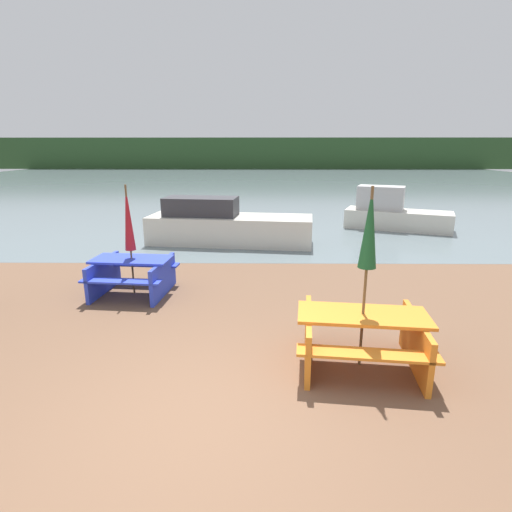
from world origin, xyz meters
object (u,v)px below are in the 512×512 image
Objects in this scene: umbrella_darkgreen at (369,231)px; boat at (225,226)px; picnic_table_blue at (133,272)px; boat_second at (393,214)px; picnic_table_orange at (361,334)px; umbrella_crimson at (128,219)px.

umbrella_darkgreen is 7.50m from boat.
picnic_table_blue is 9.78m from boat_second.
umbrella_darkgreen is at bearing 45.00° from picnic_table_orange.
umbrella_crimson is 9.83m from boat_second.
boat_second is (3.37, 9.27, -1.29)m from umbrella_darkgreen.
umbrella_darkgreen is at bearing -34.72° from picnic_table_blue.
picnic_table_orange is 0.48× the size of boat_second.
umbrella_darkgreen reaches higher than boat_second.
boat is at bearing 71.31° from umbrella_crimson.
umbrella_crimson is at bearing -101.78° from boat.
picnic_table_blue is at bearing -101.78° from boat.
umbrella_crimson is 4.67m from boat.
boat is (1.46, 4.33, -0.97)m from umbrella_crimson.
boat is at bearing 108.79° from umbrella_darkgreen.
picnic_table_orange is at bearing -87.68° from boat_second.
picnic_table_orange reaches higher than picnic_table_blue.
umbrella_crimson is 0.57× the size of boat_second.
umbrella_darkgreen reaches higher than picnic_table_orange.
umbrella_darkgreen reaches higher than boat.
picnic_table_orange is 0.36× the size of boat.
picnic_table_blue is at bearing -115.20° from boat_second.
umbrella_darkgreen is 9.95m from boat_second.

